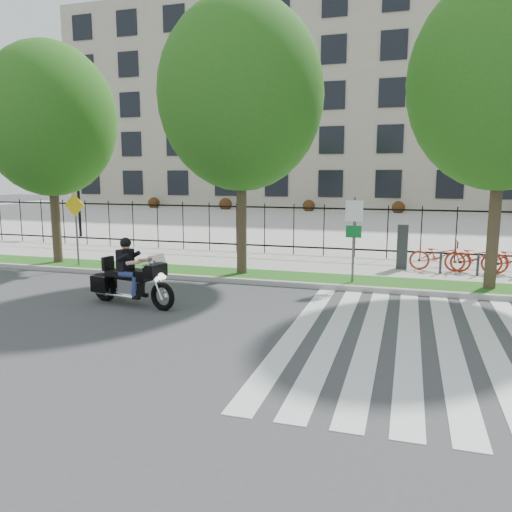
# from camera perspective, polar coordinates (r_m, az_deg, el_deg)

# --- Properties ---
(ground) EXTENTS (120.00, 120.00, 0.00)m
(ground) POSITION_cam_1_polar(r_m,az_deg,el_deg) (11.40, -6.12, -7.51)
(ground) COLOR #3C3D3F
(ground) RESTS_ON ground
(curb) EXTENTS (60.00, 0.20, 0.15)m
(curb) POSITION_cam_1_polar(r_m,az_deg,el_deg) (15.11, -0.00, -2.97)
(curb) COLOR #9D9A94
(curb) RESTS_ON ground
(grass_verge) EXTENTS (60.00, 1.50, 0.15)m
(grass_verge) POSITION_cam_1_polar(r_m,az_deg,el_deg) (15.91, 0.89, -2.35)
(grass_verge) COLOR #215715
(grass_verge) RESTS_ON ground
(sidewalk) EXTENTS (60.00, 3.50, 0.15)m
(sidewalk) POSITION_cam_1_polar(r_m,az_deg,el_deg) (18.28, 3.08, -0.84)
(sidewalk) COLOR #A19E97
(sidewalk) RESTS_ON ground
(plaza) EXTENTS (80.00, 34.00, 0.10)m
(plaza) POSITION_cam_1_polar(r_m,az_deg,el_deg) (35.43, 9.99, 3.90)
(plaza) COLOR #A19E97
(plaza) RESTS_ON ground
(crosswalk_stripes) EXTENTS (5.70, 8.00, 0.01)m
(crosswalk_stripes) POSITION_cam_1_polar(r_m,az_deg,el_deg) (10.55, 19.11, -9.34)
(crosswalk_stripes) COLOR silver
(crosswalk_stripes) RESTS_ON ground
(iron_fence) EXTENTS (30.00, 0.06, 2.00)m
(iron_fence) POSITION_cam_1_polar(r_m,az_deg,el_deg) (19.81, 4.33, 3.07)
(iron_fence) COLOR black
(iron_fence) RESTS_ON sidewalk
(office_building) EXTENTS (60.00, 21.90, 20.15)m
(office_building) POSITION_cam_1_polar(r_m,az_deg,el_deg) (55.51, 12.97, 15.96)
(office_building) COLOR #A19981
(office_building) RESTS_ON ground
(lamp_post_left) EXTENTS (1.06, 0.70, 4.25)m
(lamp_post_left) POSITION_cam_1_polar(r_m,az_deg,el_deg) (27.41, -19.74, 8.58)
(lamp_post_left) COLOR black
(lamp_post_left) RESTS_ON ground
(street_tree_0) EXTENTS (4.61, 4.61, 7.68)m
(street_tree_0) POSITION_cam_1_polar(r_m,az_deg,el_deg) (19.35, -22.55, 14.17)
(street_tree_0) COLOR #382A1F
(street_tree_0) RESTS_ON grass_verge
(street_tree_1) EXTENTS (5.09, 5.09, 8.47)m
(street_tree_1) POSITION_cam_1_polar(r_m,az_deg,el_deg) (15.98, -1.73, 17.92)
(street_tree_1) COLOR #382A1F
(street_tree_1) RESTS_ON grass_verge
(street_tree_2) EXTENTS (5.02, 5.02, 8.47)m
(street_tree_2) POSITION_cam_1_polar(r_m,az_deg,el_deg) (15.33, 26.58, 17.48)
(street_tree_2) COLOR #382A1F
(street_tree_2) RESTS_ON grass_verge
(sign_pole_regulatory) EXTENTS (0.50, 0.09, 2.50)m
(sign_pole_regulatory) POSITION_cam_1_polar(r_m,az_deg,el_deg) (14.75, 11.12, 3.11)
(sign_pole_regulatory) COLOR #59595B
(sign_pole_regulatory) RESTS_ON grass_verge
(sign_pole_warning) EXTENTS (0.78, 0.09, 2.49)m
(sign_pole_warning) POSITION_cam_1_polar(r_m,az_deg,el_deg) (18.34, -19.90, 3.91)
(sign_pole_warning) COLOR #59595B
(sign_pole_warning) RESTS_ON grass_verge
(motorcycle_rider) EXTENTS (2.66, 1.11, 2.08)m
(motorcycle_rider) POSITION_cam_1_polar(r_m,az_deg,el_deg) (12.98, -14.06, -2.51)
(motorcycle_rider) COLOR black
(motorcycle_rider) RESTS_ON ground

